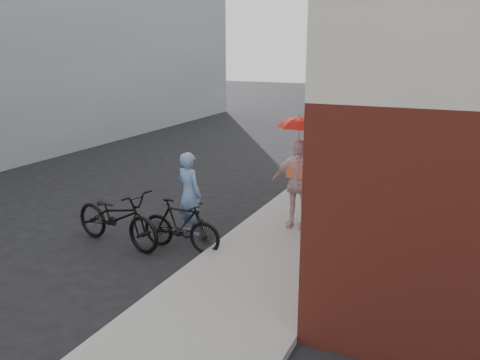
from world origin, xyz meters
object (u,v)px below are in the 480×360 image
Objects in this scene: kimono_woman at (297,183)px; planter at (363,209)px; utility_pole at (320,49)px; bike_right at (181,225)px; officer at (189,194)px; bike_left at (117,217)px.

kimono_woman reaches higher than planter.
utility_pole is 6.76m from bike_right.
utility_pole is at bearing 123.02° from planter.
kimono_woman is at bearing -131.53° from officer.
utility_pole is at bearing -80.36° from officer.
bike_right is 0.90× the size of kimono_woman.
utility_pole is at bearing -7.56° from bike_left.
bike_right is 2.43m from kimono_woman.
kimono_woman is at bearing -128.56° from planter.
officer is at bearing -141.68° from planter.
bike_left is (-1.96, -6.26, -2.96)m from utility_pole.
officer is 1.43m from bike_left.
officer is 4.15× the size of planter.
planter is (2.66, 3.07, -0.25)m from bike_right.
kimono_woman is 4.43× the size of planter.
kimono_woman is at bearing -78.75° from utility_pole.
planter is (1.90, -2.92, -3.28)m from utility_pole.
planter is (2.92, 2.31, -0.60)m from officer.
bike_right is at bearing 129.33° from officer.
kimono_woman is (2.80, 2.02, 0.46)m from bike_left.
officer is at bearing -32.48° from bike_left.
utility_pole is 4.25× the size of officer.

